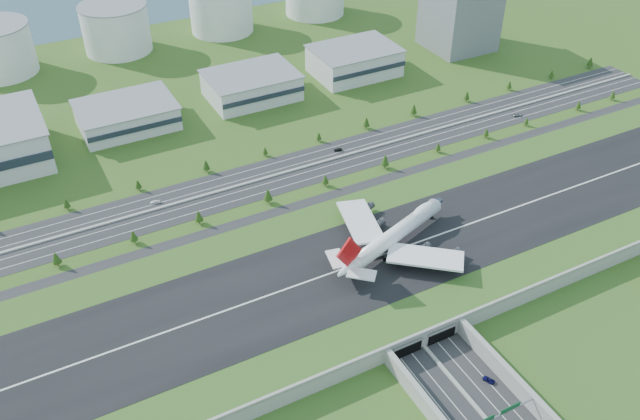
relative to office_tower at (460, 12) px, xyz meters
name	(u,v)px	position (x,y,z in m)	size (l,w,h in m)	color
ground	(363,275)	(-200.00, -195.00, -27.50)	(1200.00, 1200.00, 0.00)	#264515
airfield_deck	(363,268)	(-200.00, -195.09, -23.38)	(520.00, 100.00, 9.20)	gray
sign_gantry_near	(497,417)	(-200.00, -290.04, -20.55)	(38.70, 0.70, 9.80)	gray
north_expressway	(277,175)	(-200.00, -100.00, -27.44)	(560.00, 36.00, 0.12)	#28282B
tree_row	(266,172)	(-207.08, -100.36, -22.81)	(504.52, 48.68, 8.46)	#3D2819
hangar_mid_a	(127,115)	(-260.00, -5.00, -20.00)	(58.00, 42.00, 15.00)	silver
hangar_mid_b	(252,86)	(-175.00, -5.00, -19.00)	(58.00, 42.00, 17.00)	silver
hangar_mid_c	(354,61)	(-95.00, -5.00, -18.00)	(58.00, 42.00, 19.00)	silver
office_tower	(460,12)	(0.00, 0.00, 0.00)	(46.00, 46.00, 55.00)	slate
fuel_tank_b	(116,28)	(-235.00, 115.00, -10.00)	(50.00, 50.00, 35.00)	silver
fuel_tank_c	(221,10)	(-150.00, 115.00, -10.00)	(50.00, 50.00, 35.00)	silver
boeing_747	(394,235)	(-181.56, -191.88, -12.55)	(76.77, 71.35, 24.68)	white
car_2	(489,380)	(-187.66, -271.64, -26.69)	(2.31, 5.00, 1.39)	#0D0D41
car_5	(338,150)	(-156.96, -93.30, -26.58)	(1.69, 4.84, 1.60)	black
car_6	(517,115)	(-32.89, -109.65, -26.52)	(2.85, 6.17, 1.71)	#9C9CA1
car_7	(155,202)	(-269.36, -94.18, -26.62)	(2.13, 5.23, 1.52)	white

